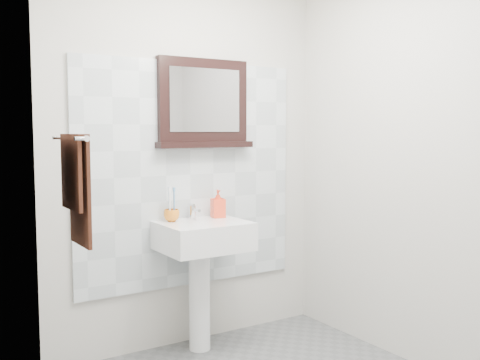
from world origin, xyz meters
The scene contains 11 objects.
back_wall centered at (0.00, 1.10, 1.25)m, with size 2.00×0.01×2.50m, color beige.
left_wall centered at (-1.00, 0.00, 1.25)m, with size 0.01×2.20×2.50m, color beige.
right_wall centered at (1.00, 0.00, 1.25)m, with size 0.01×2.20×2.50m, color beige.
splashback centered at (0.00, 1.09, 1.15)m, with size 1.60×0.02×1.50m, color silver.
pedestal_sink centered at (-0.02, 0.87, 0.68)m, with size 0.55×0.44×0.96m.
toothbrush_cup centered at (-0.18, 0.99, 0.90)m, with size 0.10×0.10×0.08m, color orange.
toothbrushes centered at (-0.18, 0.99, 0.98)m, with size 0.05×0.04×0.21m.
soap_dispenser centered at (0.15, 0.98, 0.95)m, with size 0.08×0.09×0.19m, color red.
framed_mirror centered at (0.09, 1.06, 1.61)m, with size 0.70×0.11×0.59m.
towel_bar centered at (-0.95, 0.48, 1.41)m, with size 0.07×0.40×0.03m.
hand_towel centered at (-0.94, 0.48, 1.20)m, with size 0.06×0.30×0.55m.
Camera 1 is at (-1.74, -2.26, 1.45)m, focal length 42.00 mm.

